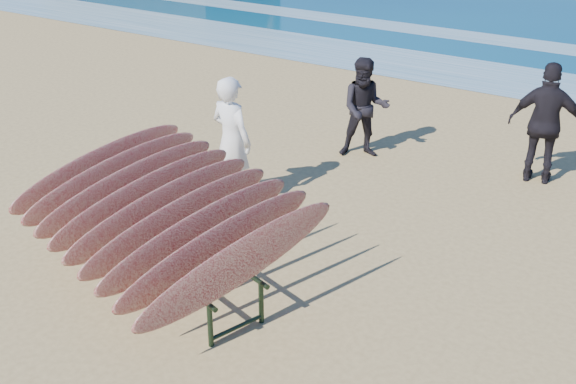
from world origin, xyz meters
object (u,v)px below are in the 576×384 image
object	(u,v)px
person_dark_b	(546,124)
surfboard_rack	(159,211)
person_dark_a	(365,108)
person_white	(232,141)

from	to	relation	value
person_dark_b	surfboard_rack	bearing A→B (deg)	49.98
surfboard_rack	person_dark_a	bearing A→B (deg)	104.90
person_dark_a	person_dark_b	bearing A→B (deg)	-18.43
surfboard_rack	person_dark_b	distance (m)	5.98
person_white	person_dark_b	distance (m)	4.68
surfboard_rack	person_dark_b	bearing A→B (deg)	78.08
person_dark_a	surfboard_rack	bearing A→B (deg)	-122.69
surfboard_rack	person_white	world-z (taller)	person_white
surfboard_rack	person_white	distance (m)	2.17
person_white	person_dark_a	distance (m)	2.66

